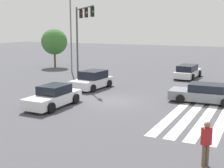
% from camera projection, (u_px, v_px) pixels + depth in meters
% --- Properties ---
extents(ground_plane, '(136.31, 136.31, 0.00)m').
position_uv_depth(ground_plane, '(112.00, 101.00, 22.50)').
color(ground_plane, '#47474C').
extents(crosswalk_markings, '(11.59, 5.35, 0.01)m').
position_uv_depth(crosswalk_markings, '(217.00, 113.00, 19.31)').
color(crosswalk_markings, silver).
rests_on(crosswalk_markings, ground_plane).
extents(traffic_signal_mast, '(4.72, 4.72, 7.26)m').
position_uv_depth(traffic_signal_mast, '(82.00, 26.00, 30.09)').
color(traffic_signal_mast, '#47474C').
rests_on(traffic_signal_mast, ground_plane).
extents(car_1, '(4.77, 2.15, 1.40)m').
position_uv_depth(car_1, '(188.00, 72.00, 32.47)').
color(car_1, silver).
rests_on(car_1, ground_plane).
extents(car_2, '(4.51, 2.00, 1.46)m').
position_uv_depth(car_2, '(53.00, 97.00, 20.90)').
color(car_2, silver).
rests_on(car_2, ground_plane).
extents(car_3, '(2.36, 4.91, 1.34)m').
position_uv_depth(car_3, '(205.00, 94.00, 22.07)').
color(car_3, gray).
rests_on(car_3, ground_plane).
extents(car_4, '(4.28, 2.42, 1.55)m').
position_uv_depth(car_4, '(92.00, 80.00, 27.07)').
color(car_4, silver).
rests_on(car_4, ground_plane).
extents(pedestrian, '(0.41, 0.41, 1.79)m').
position_uv_depth(pedestrian, '(206.00, 141.00, 11.85)').
color(pedestrian, brown).
rests_on(pedestrian, ground_plane).
extents(street_light_pole_a, '(0.80, 0.36, 9.57)m').
position_uv_depth(street_light_pole_a, '(71.00, 24.00, 35.88)').
color(street_light_pole_a, slate).
rests_on(street_light_pole_a, ground_plane).
extents(tree_corner_a, '(3.40, 3.40, 5.08)m').
position_uv_depth(tree_corner_a, '(54.00, 42.00, 40.73)').
color(tree_corner_a, brown).
rests_on(tree_corner_a, ground_plane).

